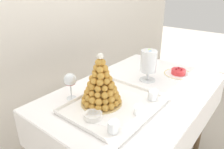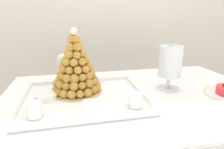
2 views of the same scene
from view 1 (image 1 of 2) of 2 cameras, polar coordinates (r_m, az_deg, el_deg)
name	(u,v)px [view 1 (image 1 of 2)]	position (r m, az deg, el deg)	size (l,w,h in m)	color
backdrop_wall	(38,5)	(2.00, -19.33, 17.32)	(4.80, 0.10, 2.50)	silver
buffet_table	(136,102)	(1.47, 6.54, -7.42)	(1.30, 0.83, 0.77)	brown
serving_tray	(115,105)	(1.23, 0.79, -8.39)	(0.54, 0.44, 0.02)	white
croquembouche	(101,85)	(1.19, -2.97, -2.76)	(0.24, 0.24, 0.31)	tan
dessert_cup_left	(113,127)	(1.02, 0.28, -13.98)	(0.05, 0.05, 0.06)	silver
dessert_cup_mid_left	(139,111)	(1.15, 7.23, -9.65)	(0.05, 0.05, 0.05)	silver
dessert_cup_centre	(153,95)	(1.30, 10.93, -5.55)	(0.05, 0.05, 0.06)	silver
creme_brulee_ramekin	(94,115)	(1.12, -5.01, -10.99)	(0.10, 0.10, 0.03)	white
macaron_goblet	(149,62)	(1.52, 9.86, 3.43)	(0.12, 0.12, 0.24)	white
fruit_tart_plate	(178,73)	(1.72, 17.50, 0.43)	(0.22, 0.22, 0.06)	white
wine_glass	(70,81)	(1.28, -11.27, -1.60)	(0.08, 0.08, 0.17)	silver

